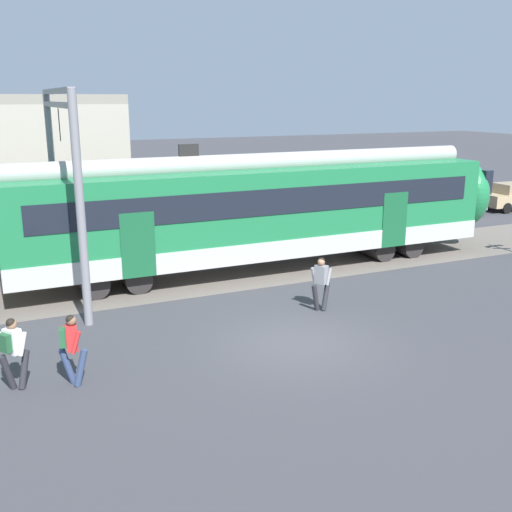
# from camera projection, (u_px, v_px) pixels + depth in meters

# --- Properties ---
(ground_plane) EXTENTS (160.00, 160.00, 0.00)m
(ground_plane) POSITION_uv_depth(u_px,v_px,m) (295.00, 343.00, 15.78)
(ground_plane) COLOR #38383D
(pedestrian_white) EXTENTS (0.71, 0.51, 1.67)m
(pedestrian_white) POSITION_uv_depth(u_px,v_px,m) (12.00, 348.00, 13.00)
(pedestrian_white) COLOR #28282D
(pedestrian_white) RESTS_ON ground
(pedestrian_red) EXTENTS (0.63, 0.57, 1.67)m
(pedestrian_red) POSITION_uv_depth(u_px,v_px,m) (71.00, 344.00, 13.21)
(pedestrian_red) COLOR navy
(pedestrian_red) RESTS_ON ground
(pedestrian_grey) EXTENTS (0.71, 0.51, 1.67)m
(pedestrian_grey) POSITION_uv_depth(u_px,v_px,m) (321.00, 279.00, 17.94)
(pedestrian_grey) COLOR #28282D
(pedestrian_grey) RESTS_ON ground
(parked_car_silver) EXTENTS (4.02, 1.80, 1.54)m
(parked_car_silver) POSITION_uv_depth(u_px,v_px,m) (449.00, 202.00, 32.56)
(parked_car_silver) COLOR #B7BABF
(parked_car_silver) RESTS_ON ground
(catenary_gantry) EXTENTS (0.24, 6.64, 6.53)m
(catenary_gantry) POSITION_uv_depth(u_px,v_px,m) (62.00, 162.00, 18.78)
(catenary_gantry) COLOR gray
(catenary_gantry) RESTS_ON ground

